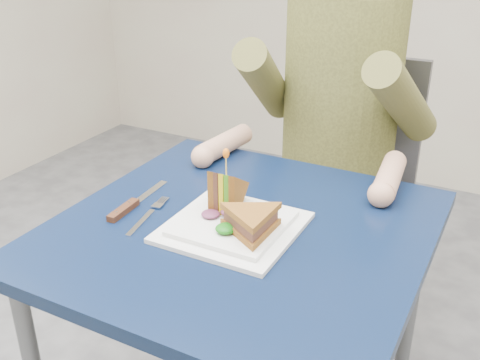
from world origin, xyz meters
The scene contains 12 objects.
table centered at (0.00, 0.00, 0.65)m, with size 0.75×0.75×0.73m.
chair centered at (0.00, 0.71, 0.54)m, with size 0.42×0.40×0.93m.
diner centered at (0.00, 0.60, 0.91)m, with size 0.54×0.59×0.74m.
plate centered at (-0.01, -0.02, 0.74)m, with size 0.26×0.26×0.02m.
sandwich_flat centered at (0.05, -0.05, 0.78)m, with size 0.20×0.20×0.05m.
sandwich_upright centered at (-0.05, 0.02, 0.78)m, with size 0.09×0.14×0.14m.
fork centered at (-0.20, -0.06, 0.73)m, with size 0.04×0.18×0.01m.
knife centered at (-0.25, -0.05, 0.74)m, with size 0.03×0.22×0.02m.
toothpick centered at (-0.05, 0.02, 0.85)m, with size 0.00×0.00×0.06m, color tan.
toothpick_frill centered at (-0.05, 0.02, 0.88)m, with size 0.01×0.01×0.02m, color orange.
lettuce_spill centered at (0.00, -0.01, 0.76)m, with size 0.15×0.13×0.02m, color #337A14, non-canonical shape.
onion_ring centered at (0.01, -0.02, 0.77)m, with size 0.04×0.04×0.01m, color #9E4C7A.
Camera 1 is at (0.47, -0.90, 1.32)m, focal length 42.00 mm.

